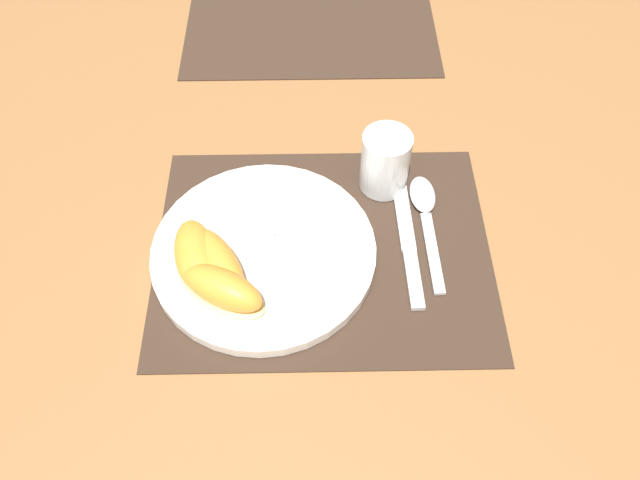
# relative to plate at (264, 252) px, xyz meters

# --- Properties ---
(ground_plane) EXTENTS (3.00, 3.00, 0.00)m
(ground_plane) POSITION_rel_plate_xyz_m (0.07, 0.01, -0.01)
(ground_plane) COLOR olive
(placemat) EXTENTS (0.42, 0.33, 0.00)m
(placemat) POSITION_rel_plate_xyz_m (0.07, 0.01, -0.01)
(placemat) COLOR #38281E
(placemat) RESTS_ON ground_plane
(placemat_far) EXTENTS (0.42, 0.33, 0.00)m
(placemat_far) POSITION_rel_plate_xyz_m (0.06, 0.50, -0.01)
(placemat_far) COLOR #38281E
(placemat_far) RESTS_ON ground_plane
(plate) EXTENTS (0.28, 0.28, 0.02)m
(plate) POSITION_rel_plate_xyz_m (0.00, 0.00, 0.00)
(plate) COLOR white
(plate) RESTS_ON placemat
(juice_glass) EXTENTS (0.06, 0.06, 0.09)m
(juice_glass) POSITION_rel_plate_xyz_m (0.16, 0.12, 0.03)
(juice_glass) COLOR silver
(juice_glass) RESTS_ON placemat
(knife) EXTENTS (0.02, 0.21, 0.01)m
(knife) POSITION_rel_plate_xyz_m (0.18, 0.02, -0.01)
(knife) COLOR silver
(knife) RESTS_ON placemat
(spoon) EXTENTS (0.04, 0.18, 0.01)m
(spoon) POSITION_rel_plate_xyz_m (0.21, 0.07, -0.00)
(spoon) COLOR silver
(spoon) RESTS_ON placemat
(fork) EXTENTS (0.17, 0.12, 0.00)m
(fork) POSITION_rel_plate_xyz_m (0.01, 0.00, 0.01)
(fork) COLOR silver
(fork) RESTS_ON plate
(citrus_wedge_0) EXTENTS (0.08, 0.12, 0.04)m
(citrus_wedge_0) POSITION_rel_plate_xyz_m (-0.08, -0.02, 0.02)
(citrus_wedge_0) COLOR #F4DB84
(citrus_wedge_0) RESTS_ON plate
(citrus_wedge_1) EXTENTS (0.09, 0.12, 0.03)m
(citrus_wedge_1) POSITION_rel_plate_xyz_m (-0.05, -0.03, 0.02)
(citrus_wedge_1) COLOR #F4DB84
(citrus_wedge_1) RESTS_ON plate
(citrus_wedge_2) EXTENTS (0.12, 0.09, 0.04)m
(citrus_wedge_2) POSITION_rel_plate_xyz_m (-0.04, -0.07, 0.03)
(citrus_wedge_2) COLOR #F4DB84
(citrus_wedge_2) RESTS_ON plate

